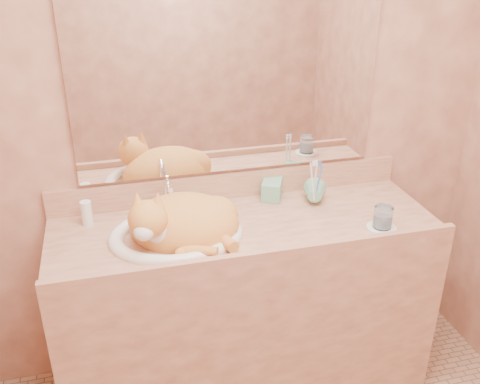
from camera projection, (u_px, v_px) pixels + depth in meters
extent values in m
cube|color=#945843|center=(229.00, 112.00, 2.27)|extent=(2.40, 0.02, 2.50)
cube|color=white|center=(229.00, 80.00, 2.20)|extent=(1.30, 0.02, 0.80)
imported|color=#71B58F|center=(271.00, 185.00, 2.34)|extent=(0.11, 0.11, 0.19)
imported|color=#71B58F|center=(315.00, 198.00, 2.33)|extent=(0.13, 0.13, 0.10)
cylinder|color=white|center=(381.00, 228.00, 2.17)|extent=(0.12, 0.12, 0.01)
cylinder|color=silver|center=(383.00, 217.00, 2.15)|extent=(0.08, 0.08, 0.09)
cylinder|color=white|center=(87.00, 213.00, 2.19)|extent=(0.04, 0.04, 0.11)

